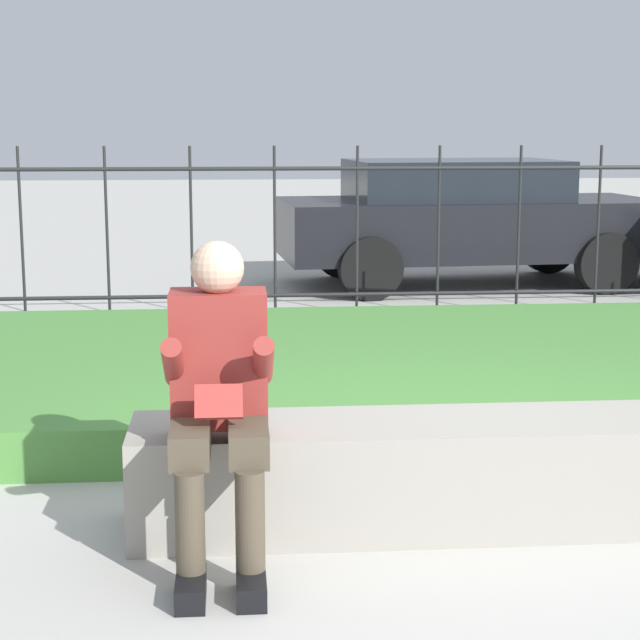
# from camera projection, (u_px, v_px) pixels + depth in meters

# --- Properties ---
(ground_plane) EXTENTS (60.00, 60.00, 0.00)m
(ground_plane) POSITION_uv_depth(u_px,v_px,m) (476.00, 524.00, 4.65)
(ground_plane) COLOR #B2AFA8
(stone_bench) EXTENTS (2.47, 0.54, 0.47)m
(stone_bench) POSITION_uv_depth(u_px,v_px,m) (420.00, 479.00, 4.60)
(stone_bench) COLOR gray
(stone_bench) RESTS_ON ground_plane
(person_seated_reader) EXTENTS (0.42, 0.73, 1.27)m
(person_seated_reader) POSITION_uv_depth(u_px,v_px,m) (219.00, 391.00, 4.14)
(person_seated_reader) COLOR black
(person_seated_reader) RESTS_ON ground_plane
(grass_berm) EXTENTS (10.91, 3.47, 0.26)m
(grass_berm) POSITION_uv_depth(u_px,v_px,m) (393.00, 370.00, 7.02)
(grass_berm) COLOR #4C893D
(grass_berm) RESTS_ON ground_plane
(iron_fence) EXTENTS (8.91, 0.03, 1.55)m
(iron_fence) POSITION_uv_depth(u_px,v_px,m) (357.00, 235.00, 8.89)
(iron_fence) COLOR #232326
(iron_fence) RESTS_ON ground_plane
(car_parked_center) EXTENTS (4.11, 2.07, 1.35)m
(car_parked_center) POSITION_uv_depth(u_px,v_px,m) (464.00, 218.00, 11.47)
(car_parked_center) COLOR black
(car_parked_center) RESTS_ON ground_plane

